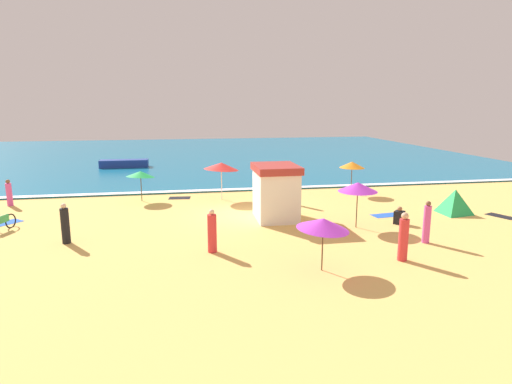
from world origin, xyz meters
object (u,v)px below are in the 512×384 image
at_px(beachgoer_4, 290,188).
at_px(lifeguard_cabana, 276,192).
at_px(beach_umbrella_2, 141,174).
at_px(beach_umbrella_0, 323,224).
at_px(beach_umbrella_3, 358,187).
at_px(parked_bicycle, 2,223).
at_px(beachgoer_6, 9,193).
at_px(beach_tent, 455,201).
at_px(small_boat_0, 124,163).
at_px(beachgoer_0, 212,232).
at_px(beachgoer_2, 399,217).
at_px(beachgoer_1, 427,223).
at_px(beachgoer_3, 65,225).
at_px(beach_umbrella_5, 352,165).
at_px(beach_umbrella_4, 221,166).
at_px(beachgoer_5, 403,238).

bearing_deg(beachgoer_4, lifeguard_cabana, -117.05).
bearing_deg(beach_umbrella_2, beach_umbrella_0, -60.48).
distance_m(beach_umbrella_0, beach_umbrella_3, 6.04).
distance_m(beach_umbrella_2, beachgoer_4, 9.16).
xyz_separation_m(parked_bicycle, beachgoer_6, (-1.54, 5.47, 0.36)).
relative_size(beach_tent, small_boat_0, 0.54).
bearing_deg(beachgoer_0, beachgoer_2, 14.70).
bearing_deg(beach_umbrella_0, small_boat_0, 109.95).
relative_size(beach_tent, beachgoer_1, 1.27).
bearing_deg(beach_umbrella_0, parked_bicycle, 150.72).
distance_m(lifeguard_cabana, beach_tent, 9.95).
relative_size(beach_umbrella_0, beachgoer_3, 1.45).
height_order(beach_umbrella_5, beachgoer_3, beach_umbrella_5).
bearing_deg(beachgoer_0, beachgoer_6, 137.22).
height_order(beach_tent, beachgoer_4, beachgoer_4).
distance_m(beachgoer_1, small_boat_0, 29.32).
xyz_separation_m(beach_umbrella_0, beachgoer_6, (-14.77, 12.89, -0.99)).
distance_m(beach_tent, beachgoer_6, 25.40).
bearing_deg(beach_umbrella_4, beachgoer_5, -64.46).
xyz_separation_m(beach_umbrella_4, beachgoer_6, (-12.43, 0.53, -1.37)).
distance_m(parked_bicycle, beachgoer_6, 5.70).
xyz_separation_m(beachgoer_2, beachgoer_3, (-15.62, -0.24, 0.45)).
distance_m(beachgoer_5, beachgoer_6, 22.02).
xyz_separation_m(beachgoer_1, beachgoer_2, (0.35, 2.96, -0.50)).
bearing_deg(beachgoer_1, beach_umbrella_3, 126.25).
bearing_deg(parked_bicycle, lifeguard_cabana, -0.81).
bearing_deg(beach_umbrella_0, beachgoer_2, 41.72).
relative_size(beachgoer_0, beachgoer_5, 0.94).
bearing_deg(parked_bicycle, beach_umbrella_2, 41.92).
distance_m(beachgoer_5, small_boat_0, 29.89).
bearing_deg(beach_umbrella_3, beachgoer_1, -53.75).
relative_size(beach_umbrella_5, beachgoer_6, 1.38).
relative_size(beach_umbrella_5, beach_tent, 0.93).
relative_size(beachgoer_0, beachgoer_1, 0.97).
relative_size(parked_bicycle, beachgoer_2, 1.95).
bearing_deg(beachgoer_1, beach_umbrella_0, -157.89).
bearing_deg(beach_umbrella_0, beachgoer_4, 81.44).
bearing_deg(beachgoer_6, beach_umbrella_0, -41.11).
distance_m(beach_umbrella_4, beachgoer_6, 12.51).
relative_size(beach_umbrella_2, beachgoer_3, 1.38).
bearing_deg(beachgoer_0, beach_umbrella_2, 109.17).
distance_m(beach_umbrella_3, beachgoer_4, 5.86).
distance_m(beach_umbrella_0, beach_umbrella_2, 14.70).
xyz_separation_m(beach_tent, beachgoer_2, (-4.04, -1.46, -0.29)).
bearing_deg(parked_bicycle, beachgoer_3, -36.13).
relative_size(beachgoer_0, beachgoer_2, 2.00).
bearing_deg(beach_umbrella_4, beachgoer_6, 177.57).
relative_size(beach_umbrella_3, beachgoer_1, 1.42).
bearing_deg(beach_umbrella_5, beachgoer_6, 178.86).
distance_m(beach_umbrella_4, beach_tent, 13.54).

